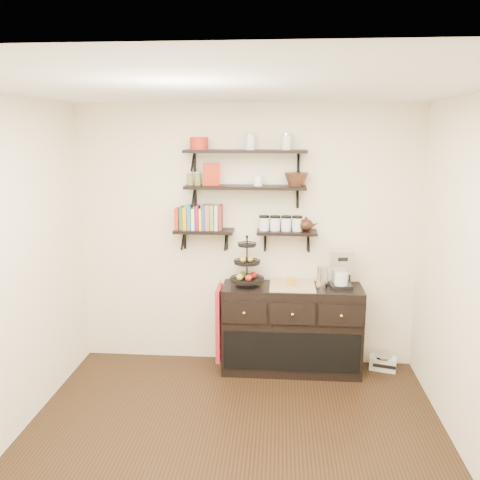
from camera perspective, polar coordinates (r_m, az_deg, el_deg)
The scene contains 21 objects.
floor at distance 4.18m, azimuth -1.13°, elevation -23.37°, with size 3.50×3.50×0.00m, color black.
ceiling at distance 3.41m, azimuth -1.33°, elevation 16.70°, with size 3.50×3.50×0.02m, color white.
back_wall at distance 5.26m, azimuth 0.68°, elevation 0.31°, with size 3.50×0.02×2.70m, color white.
shelf_top at distance 5.02m, azimuth 0.60°, elevation 9.90°, with size 1.20×0.27×0.23m.
shelf_mid at distance 5.05m, azimuth 0.59°, elevation 5.92°, with size 1.20×0.27×0.23m.
shelf_low_left at distance 5.17m, azimuth -4.06°, elevation 0.96°, with size 0.60×0.25×0.23m.
shelf_low_right at distance 5.12m, azimuth 5.29°, elevation 0.82°, with size 0.60×0.25×0.23m.
cookbooks at distance 5.15m, azimuth -4.66°, elevation 2.46°, with size 0.43×0.15×0.26m.
glass_canisters at distance 5.10m, azimuth 4.58°, elevation 1.78°, with size 0.43×0.10×0.13m.
sideboard at distance 5.29m, azimuth 5.78°, elevation -9.87°, with size 1.40×0.50×0.92m.
fruit_stand at distance 5.10m, azimuth 0.82°, elevation -3.29°, with size 0.34×0.34×0.50m.
candle at distance 5.12m, azimuth 5.71°, elevation -4.64°, with size 0.08×0.08×0.08m, color #A87926.
coffee_maker at distance 5.14m, azimuth 11.26°, elevation -3.24°, with size 0.23×0.22×0.39m.
thermal_carafe at distance 5.10m, azimuth 9.21°, elevation -4.16°, with size 0.11×0.11×0.22m, color silver.
apron at distance 5.20m, azimuth -2.36°, elevation -9.28°, with size 0.04×0.32×0.74m, color #B41315.
radio at distance 5.61m, azimuth 15.76°, elevation -13.11°, with size 0.29×0.22×0.16m.
recipe_box at distance 5.07m, azimuth -3.28°, elevation 7.39°, with size 0.16×0.06×0.22m, color #A62613.
walnut_bowl at distance 5.03m, azimuth 6.33°, elevation 6.78°, with size 0.24×0.24×0.13m, color black, non-canonical shape.
ramekins at distance 5.03m, azimuth 2.04°, elevation 6.65°, with size 0.09×0.09×0.10m, color white.
teapot at distance 5.10m, azimuth 7.42°, elevation 1.81°, with size 0.19×0.14×0.14m, color black, non-canonical shape.
red_pot at distance 5.07m, azimuth -4.63°, elevation 10.77°, with size 0.18×0.18×0.12m, color #A62613.
Camera 1 is at (0.34, -3.39, 2.43)m, focal length 38.00 mm.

